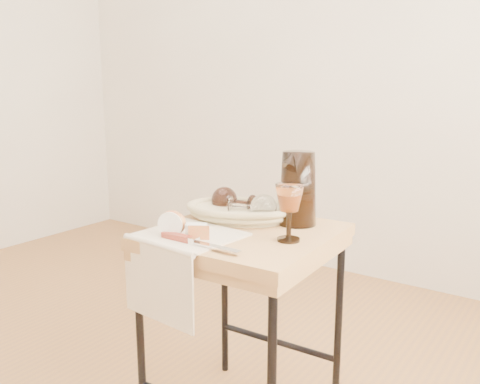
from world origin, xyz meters
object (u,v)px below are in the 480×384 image
Objects in this scene: side_table at (244,330)px; goblet_lying_a at (236,201)px; apple_half at (173,223)px; wine_goblet at (289,212)px; goblet_lying_b at (249,207)px; pitcher at (298,188)px; table_knife at (196,241)px; tea_towel at (189,235)px; bread_basket at (241,212)px.

goblet_lying_a reaches higher than side_table.
wine_goblet is at bearing 5.89° from apple_half.
goblet_lying_b is at bearing 153.18° from goblet_lying_a.
pitcher is (0.13, 0.08, 0.06)m from goblet_lying_b.
table_knife is at bearing 102.76° from goblet_lying_a.
goblet_lying_a is at bearing 136.23° from goblet_lying_b.
wine_goblet reaches higher than table_knife.
tea_towel is at bearing -126.92° from goblet_lying_b.
goblet_lying_a reaches higher than bread_basket.
side_table is 0.44m from wine_goblet.
pitcher reaches higher than bread_basket.
pitcher is 1.63× the size of wine_goblet.
table_knife is (-0.02, -0.20, 0.34)m from side_table.
goblet_lying_a is at bearing 106.78° from table_knife.
wine_goblet is (0.16, -0.02, 0.40)m from side_table.
tea_towel is 0.10m from table_knife.
goblet_lying_a is 0.21m from pitcher.
tea_towel is at bearing 89.09° from goblet_lying_a.
tea_towel is 0.06m from apple_half.
wine_goblet reaches higher than goblet_lying_a.
goblet_lying_a is at bearing 134.50° from side_table.
goblet_lying_a is at bearing 155.38° from wine_goblet.
side_table is 2.53× the size of table_knife.
tea_towel is at bearing 142.77° from table_knife.
pitcher is at bearing 57.42° from side_table.
apple_half is 0.12m from table_knife.
apple_half reaches higher than tea_towel.
apple_half is at bearing -131.18° from tea_towel.
table_knife is at bearing -104.31° from pitcher.
pitcher is at bearing -170.40° from goblet_lying_a.
tea_towel is 0.23m from bread_basket.
side_table is 0.41m from goblet_lying_a.
goblet_lying_a is 1.02× the size of goblet_lying_b.
pitcher is at bearing 32.86° from apple_half.
apple_half reaches higher than side_table.
tea_towel is at bearing -154.30° from wine_goblet.
apple_half is 0.31× the size of table_knife.
goblet_lying_b is 0.53× the size of table_knife.
bread_basket is (-0.08, 0.09, 0.35)m from side_table.
wine_goblet is at bearing 46.73° from table_knife.
apple_half is at bearing 82.04° from goblet_lying_a.
side_table is at bearing 60.30° from tea_towel.
bread_basket reaches higher than tea_towel.
table_knife is (0.09, -0.31, -0.04)m from goblet_lying_a.
table_knife is (-0.18, -0.18, -0.07)m from wine_goblet.
wine_goblet is (0.27, -0.12, 0.03)m from goblet_lying_a.
apple_half is at bearing -151.73° from wine_goblet.
tea_towel is 0.36m from pitcher.
bread_basket is at bearing 56.69° from apple_half.
side_table is 4.75× the size of goblet_lying_b.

